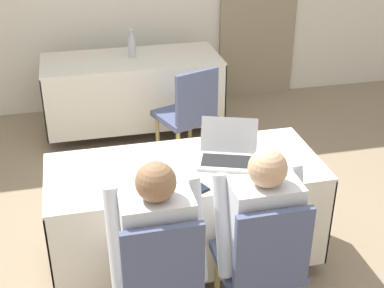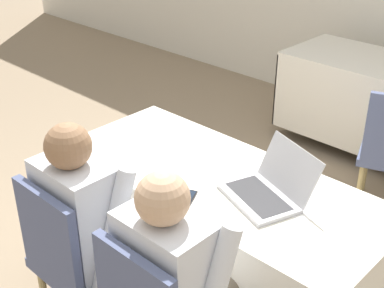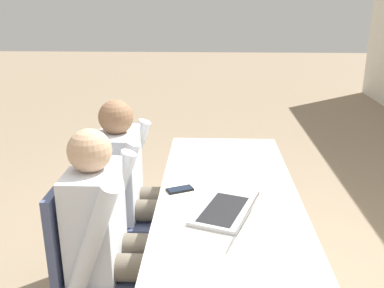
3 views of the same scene
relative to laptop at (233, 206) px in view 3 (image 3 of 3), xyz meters
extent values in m
cube|color=white|center=(-0.28, -0.01, -0.05)|extent=(1.70, 0.71, 0.02)
cube|color=white|center=(-0.28, -0.36, -0.37)|extent=(1.70, 0.01, 0.62)
cube|color=white|center=(-0.28, 0.34, -0.37)|extent=(1.70, 0.01, 0.62)
cube|color=white|center=(-1.12, -0.01, -0.37)|extent=(0.01, 0.71, 0.62)
cube|color=#B7B7BC|center=(-0.02, -0.05, -0.03)|extent=(0.41, 0.34, 0.02)
cube|color=black|center=(-0.02, -0.05, -0.02)|extent=(0.35, 0.26, 0.00)
cube|color=#B7B7BC|center=(0.04, 0.10, 0.08)|extent=(0.37, 0.21, 0.21)
cube|color=black|center=(0.04, 0.10, 0.08)|extent=(0.33, 0.18, 0.18)
cube|color=black|center=(-0.25, -0.27, -0.04)|extent=(0.12, 0.15, 0.01)
cube|color=#192333|center=(-0.25, -0.27, -0.03)|extent=(0.10, 0.14, 0.00)
cube|color=white|center=(-0.86, 0.07, -0.04)|extent=(0.23, 0.31, 0.00)
cube|color=white|center=(0.15, 0.10, -0.04)|extent=(0.32, 0.36, 0.00)
cylinder|color=tan|center=(-0.38, -0.42, -0.59)|extent=(0.04, 0.04, 0.40)
cylinder|color=tan|center=(-0.73, -0.42, -0.59)|extent=(0.04, 0.04, 0.40)
cylinder|color=tan|center=(-0.38, -0.77, -0.59)|extent=(0.04, 0.04, 0.40)
cylinder|color=tan|center=(-0.73, -0.77, -0.59)|extent=(0.04, 0.04, 0.40)
cube|color=#4C567A|center=(-0.56, -0.60, -0.37)|extent=(0.44, 0.44, 0.05)
cube|color=#4C567A|center=(-0.56, -0.80, -0.12)|extent=(0.40, 0.04, 0.45)
cylinder|color=tan|center=(-0.17, -0.42, -0.59)|extent=(0.04, 0.04, 0.40)
cylinder|color=tan|center=(-0.17, -0.77, -0.59)|extent=(0.04, 0.04, 0.40)
cube|color=#4C567A|center=(0.00, -0.60, -0.37)|extent=(0.44, 0.44, 0.05)
cube|color=#4C567A|center=(0.00, -0.80, -0.12)|extent=(0.40, 0.04, 0.45)
cylinder|color=#665B4C|center=(-0.47, -0.47, -0.28)|extent=(0.13, 0.42, 0.13)
cylinder|color=#665B4C|center=(-0.65, -0.47, -0.28)|extent=(0.13, 0.42, 0.13)
cylinder|color=#665B4C|center=(-0.47, -0.29, -0.57)|extent=(0.10, 0.10, 0.45)
cylinder|color=#665B4C|center=(-0.65, -0.29, -0.57)|extent=(0.10, 0.10, 0.45)
cube|color=silver|center=(-0.56, -0.65, -0.08)|extent=(0.36, 0.22, 0.52)
cylinder|color=silver|center=(-0.35, -0.61, -0.08)|extent=(0.08, 0.26, 0.54)
cylinder|color=silver|center=(-0.77, -0.61, -0.08)|extent=(0.08, 0.26, 0.54)
sphere|color=#8C6647|center=(-0.56, -0.65, 0.27)|extent=(0.20, 0.20, 0.20)
cylinder|color=#665B4C|center=(0.09, -0.47, -0.28)|extent=(0.13, 0.42, 0.13)
cylinder|color=#665B4C|center=(-0.09, -0.47, -0.28)|extent=(0.13, 0.42, 0.13)
cube|color=silver|center=(0.00, -0.65, -0.08)|extent=(0.36, 0.22, 0.52)
cylinder|color=silver|center=(0.21, -0.61, -0.08)|extent=(0.08, 0.26, 0.54)
cylinder|color=silver|center=(-0.21, -0.61, -0.08)|extent=(0.08, 0.26, 0.54)
sphere|color=tan|center=(0.00, -0.65, 0.27)|extent=(0.20, 0.20, 0.20)
camera|label=1|loc=(-0.88, -2.78, 1.60)|focal=50.00mm
camera|label=2|loc=(1.15, -1.70, 1.30)|focal=50.00mm
camera|label=3|loc=(1.77, -0.12, 0.92)|focal=40.00mm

